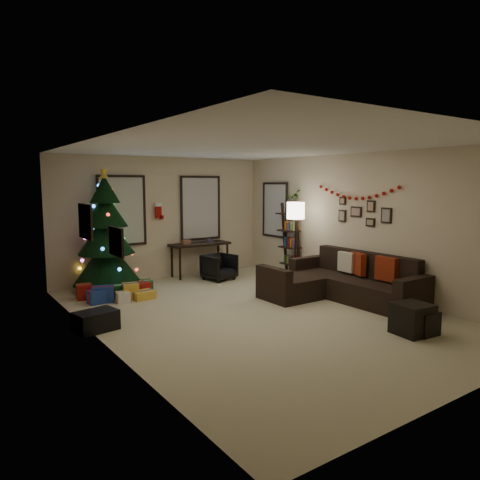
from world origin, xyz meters
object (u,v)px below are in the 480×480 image
(desk, at_px, (200,247))
(desk_chair, at_px, (219,267))
(christmas_tree, at_px, (106,239))
(bookshelf, at_px, (290,242))
(sofa, at_px, (340,284))

(desk, distance_m, desk_chair, 0.76)
(christmas_tree, height_order, desk, christmas_tree)
(desk_chair, bearing_deg, bookshelf, -39.95)
(sofa, bearing_deg, bookshelf, 76.79)
(christmas_tree, relative_size, sofa, 0.93)
(desk, bearing_deg, bookshelf, -43.22)
(christmas_tree, height_order, bookshelf, christmas_tree)
(sofa, xyz_separation_m, bookshelf, (0.45, 1.93, 0.54))
(bookshelf, bearing_deg, desk, 136.78)
(christmas_tree, xyz_separation_m, desk, (2.23, 0.19, -0.36))
(desk_chair, xyz_separation_m, bookshelf, (1.40, -0.77, 0.53))
(desk_chair, height_order, bookshelf, bookshelf)
(sofa, height_order, desk_chair, sofa)
(bookshelf, bearing_deg, christmas_tree, 161.82)
(christmas_tree, height_order, sofa, christmas_tree)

